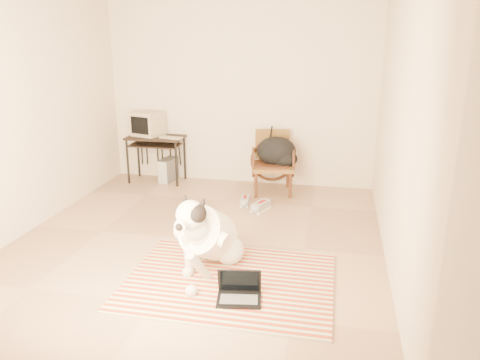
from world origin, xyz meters
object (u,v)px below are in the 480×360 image
(pc_tower, at_px, (168,170))
(laptop, at_px, (239,292))
(dog, at_px, (208,236))
(backpack, at_px, (278,152))
(computer_desk, at_px, (155,143))
(rattan_chair, at_px, (273,162))
(crt_monitor, at_px, (148,123))

(pc_tower, bearing_deg, laptop, -60.26)
(dog, height_order, backpack, dog)
(dog, bearing_deg, computer_desk, 120.79)
(computer_desk, distance_m, pc_tower, 0.46)
(backpack, bearing_deg, pc_tower, 174.16)
(pc_tower, bearing_deg, backpack, -5.84)
(laptop, distance_m, rattan_chair, 3.00)
(laptop, xyz_separation_m, rattan_chair, (-0.14, 2.98, 0.35))
(laptop, xyz_separation_m, pc_tower, (-1.79, 3.13, 0.09))
(rattan_chair, relative_size, backpack, 1.48)
(pc_tower, bearing_deg, dog, -62.39)
(dog, distance_m, computer_desk, 3.03)
(crt_monitor, bearing_deg, dog, -57.81)
(crt_monitor, distance_m, pc_tower, 0.77)
(crt_monitor, distance_m, rattan_chair, 2.02)
(crt_monitor, xyz_separation_m, pc_tower, (0.31, -0.04, -0.71))
(backpack, bearing_deg, computer_desk, 175.75)
(dog, relative_size, crt_monitor, 2.39)
(rattan_chair, bearing_deg, crt_monitor, 174.29)
(crt_monitor, bearing_deg, backpack, -6.20)
(laptop, height_order, pc_tower, pc_tower)
(computer_desk, height_order, backpack, backpack)
(dog, distance_m, pc_tower, 2.97)
(laptop, height_order, crt_monitor, crt_monitor)
(backpack, bearing_deg, crt_monitor, 173.80)
(crt_monitor, distance_m, backpack, 2.07)
(dog, xyz_separation_m, pc_tower, (-1.38, 2.63, -0.16))
(laptop, relative_size, rattan_chair, 0.47)
(dog, distance_m, laptop, 0.70)
(dog, bearing_deg, backpack, 81.89)
(rattan_chair, bearing_deg, computer_desk, 176.35)
(dog, relative_size, laptop, 2.92)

